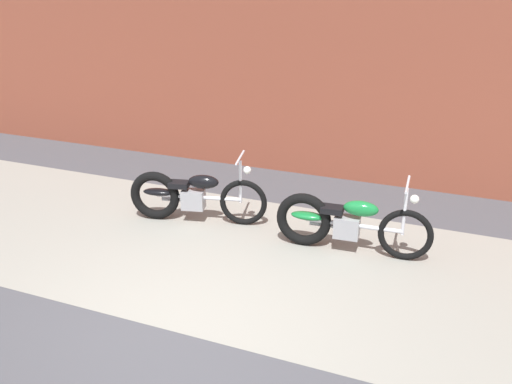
# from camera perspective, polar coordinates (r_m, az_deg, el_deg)

# --- Properties ---
(ground_plane) EXTENTS (80.00, 80.00, 0.00)m
(ground_plane) POSITION_cam_1_polar(r_m,az_deg,el_deg) (5.84, -8.80, -13.97)
(ground_plane) COLOR #47474C
(sidewalk_slab) EXTENTS (36.00, 3.50, 0.01)m
(sidewalk_slab) POSITION_cam_1_polar(r_m,az_deg,el_deg) (7.15, -1.70, -6.43)
(sidewalk_slab) COLOR gray
(sidewalk_slab) RESTS_ON ground
(motorcycle_black) EXTENTS (1.98, 0.72, 1.03)m
(motorcycle_black) POSITION_cam_1_polar(r_m,az_deg,el_deg) (7.98, -7.04, -0.34)
(motorcycle_black) COLOR black
(motorcycle_black) RESTS_ON ground
(motorcycle_green) EXTENTS (2.01, 0.58, 1.03)m
(motorcycle_green) POSITION_cam_1_polar(r_m,az_deg,el_deg) (7.17, 8.77, -3.09)
(motorcycle_green) COLOR black
(motorcycle_green) RESTS_ON ground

